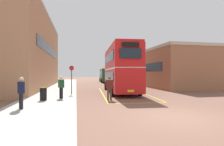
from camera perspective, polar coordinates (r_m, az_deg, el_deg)
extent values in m
plane|color=brown|center=(22.38, 0.32, -5.23)|extent=(135.60, 135.60, 0.00)
cube|color=#B2ADA3|center=(24.38, -16.06, -4.63)|extent=(4.00, 57.60, 0.14)
cube|color=#AD7A56|center=(26.90, -26.51, 5.64)|extent=(6.81, 22.26, 9.36)
cube|color=#232D38|center=(26.27, -19.21, 6.80)|extent=(0.06, 16.91, 1.10)
cube|color=#A89E8E|center=(27.80, -26.51, 15.66)|extent=(6.93, 22.38, 0.36)
cube|color=#9E6647|center=(29.33, 17.48, 1.02)|extent=(8.27, 16.14, 5.13)
cube|color=#19232D|center=(27.57, 9.87, 1.62)|extent=(0.06, 12.27, 1.10)
cube|color=#BCB29E|center=(29.51, 17.48, 6.35)|extent=(8.39, 16.26, 0.36)
cylinder|color=black|center=(21.90, -2.00, -4.03)|extent=(0.36, 1.02, 1.00)
cylinder|color=black|center=(22.26, 4.58, -3.97)|extent=(0.36, 1.02, 1.00)
cylinder|color=black|center=(15.78, -0.10, -5.60)|extent=(0.36, 1.02, 1.00)
cylinder|color=black|center=(16.28, 8.91, -5.43)|extent=(0.36, 1.02, 1.00)
cube|color=red|center=(18.96, 2.64, -1.93)|extent=(3.26, 10.12, 2.10)
cube|color=red|center=(19.00, 2.64, 4.41)|extent=(3.24, 9.92, 2.10)
cube|color=red|center=(19.12, 2.64, 7.84)|extent=(3.13, 9.82, 0.20)
cube|color=silver|center=(18.95, 2.64, 1.24)|extent=(3.28, 10.02, 0.14)
cube|color=#19232D|center=(18.78, -1.14, -1.04)|extent=(0.68, 8.14, 0.84)
cube|color=#19232D|center=(18.84, -1.14, 4.75)|extent=(0.68, 8.14, 0.84)
cube|color=#19232D|center=(19.19, 6.35, -1.01)|extent=(0.68, 8.14, 0.84)
cube|color=#19232D|center=(19.26, 6.35, 4.65)|extent=(0.68, 8.14, 0.84)
cube|color=#19232D|center=(14.13, 6.01, 6.34)|extent=(1.73, 0.18, 0.80)
cube|color=black|center=(14.22, 6.01, 9.07)|extent=(1.36, 0.15, 0.36)
cube|color=#19232D|center=(23.89, 0.67, -0.58)|extent=(1.98, 0.20, 1.00)
cube|color=yellow|center=(14.11, 6.01, -5.73)|extent=(0.52, 0.07, 0.16)
cylinder|color=black|center=(42.10, -3.87, -2.15)|extent=(0.32, 0.94, 0.92)
cylinder|color=black|center=(42.33, -0.53, -2.14)|extent=(0.32, 0.94, 0.92)
cylinder|color=black|center=(37.01, -3.38, -2.45)|extent=(0.32, 0.94, 0.92)
cylinder|color=black|center=(37.26, 0.41, -2.43)|extent=(0.32, 0.94, 0.92)
cube|color=#1E512D|center=(39.62, -1.86, -0.64)|extent=(2.97, 8.66, 2.60)
cube|color=silver|center=(39.63, -1.86, 1.33)|extent=(2.80, 8.31, 0.12)
cube|color=#19232D|center=(39.52, -3.61, -0.13)|extent=(0.50, 6.80, 0.96)
cube|color=#19232D|center=(39.76, -0.12, -0.13)|extent=(0.50, 6.80, 0.96)
cube|color=#19232D|center=(43.88, -2.40, -0.18)|extent=(1.90, 0.17, 1.10)
cylinder|color=#473828|center=(13.46, -0.36, -6.85)|extent=(0.14, 0.14, 0.87)
cylinder|color=#473828|center=(13.39, -1.29, -6.89)|extent=(0.14, 0.14, 0.87)
cube|color=#591E19|center=(13.36, -0.82, -3.63)|extent=(0.53, 0.28, 0.65)
cylinder|color=#591E19|center=(13.44, 0.21, -3.47)|extent=(0.09, 0.09, 0.62)
cylinder|color=#591E19|center=(13.28, -1.86, -3.52)|extent=(0.09, 0.09, 0.62)
sphere|color=brown|center=(13.32, -0.80, -1.61)|extent=(0.23, 0.23, 0.23)
cylinder|color=black|center=(13.86, -15.68, -6.21)|extent=(0.14, 0.14, 0.80)
cylinder|color=black|center=(14.03, -16.20, -6.14)|extent=(0.14, 0.14, 0.80)
cube|color=#1E4728|center=(13.89, -15.94, -3.30)|extent=(0.47, 0.50, 0.60)
cylinder|color=#1E4728|center=(13.70, -15.35, -3.22)|extent=(0.09, 0.09, 0.57)
cylinder|color=#1E4728|center=(14.07, -16.51, -3.13)|extent=(0.09, 0.09, 0.57)
sphere|color=beige|center=(13.86, -16.01, -1.49)|extent=(0.22, 0.22, 0.22)
cylinder|color=black|center=(10.77, -27.24, -7.95)|extent=(0.14, 0.14, 0.82)
cylinder|color=black|center=(10.57, -26.89, -8.10)|extent=(0.14, 0.14, 0.82)
cube|color=#141938|center=(10.59, -27.07, -4.17)|extent=(0.44, 0.52, 0.62)
cylinder|color=#141938|center=(10.82, -27.44, -3.92)|extent=(0.09, 0.09, 0.58)
cylinder|color=#141938|center=(10.36, -26.68, -4.10)|extent=(0.09, 0.09, 0.58)
sphere|color=beige|center=(10.57, -26.96, -1.74)|extent=(0.22, 0.22, 0.22)
cylinder|color=black|center=(13.32, -21.10, -6.31)|extent=(0.46, 0.46, 0.87)
cylinder|color=olive|center=(13.27, -21.10, -4.35)|extent=(0.48, 0.48, 0.04)
cylinder|color=#4C4C51|center=(16.63, -12.80, -2.20)|extent=(0.08, 0.08, 2.52)
cylinder|color=red|center=(16.62, -12.80, 1.54)|extent=(0.43, 0.15, 0.44)
cube|color=gold|center=(17.85, -3.08, -6.55)|extent=(1.07, 11.93, 0.01)
cube|color=gold|center=(18.56, 9.65, -6.30)|extent=(1.07, 11.93, 0.01)
cube|color=gold|center=(12.31, 8.44, -9.52)|extent=(4.19, 0.45, 0.01)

